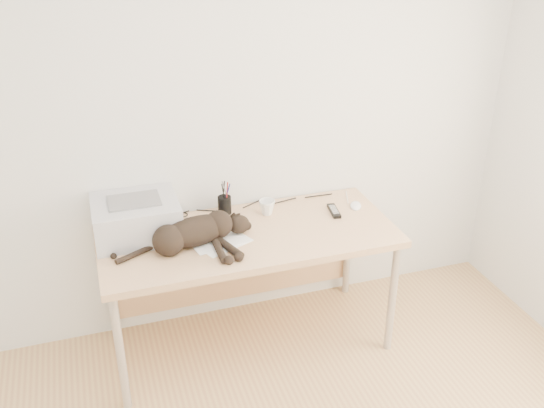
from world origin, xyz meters
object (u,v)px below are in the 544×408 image
object	(u,v)px
desk	(244,247)
pen_cup	(225,205)
mouse	(356,204)
mug	(267,207)
cat	(192,234)
printer	(136,218)

from	to	relation	value
desk	pen_cup	world-z (taller)	pen_cup
mouse	desk	bearing A→B (deg)	-153.26
mug	cat	bearing A→B (deg)	-154.74
mug	mouse	world-z (taller)	mug
desk	pen_cup	size ratio (longest dim) A/B	8.18
mug	pen_cup	bearing A→B (deg)	159.45
printer	mouse	size ratio (longest dim) A/B	4.01
pen_cup	mouse	xyz separation A→B (m)	(0.75, -0.16, -0.04)
printer	mouse	bearing A→B (deg)	-2.71
printer	cat	xyz separation A→B (m)	(0.26, -0.21, -0.03)
cat	mouse	xyz separation A→B (m)	(1.00, 0.15, -0.05)
desk	mug	xyz separation A→B (m)	(0.16, 0.10, 0.18)
desk	mouse	world-z (taller)	mouse
cat	pen_cup	distance (m)	0.40
printer	mug	bearing A→B (deg)	0.98
desk	printer	xyz separation A→B (m)	(-0.57, 0.08, 0.24)
desk	mouse	size ratio (longest dim) A/B	14.37
desk	mouse	xyz separation A→B (m)	(0.69, 0.02, 0.15)
desk	cat	world-z (taller)	cat
printer	pen_cup	bearing A→B (deg)	10.95
desk	printer	distance (m)	0.62
mug	pen_cup	world-z (taller)	pen_cup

